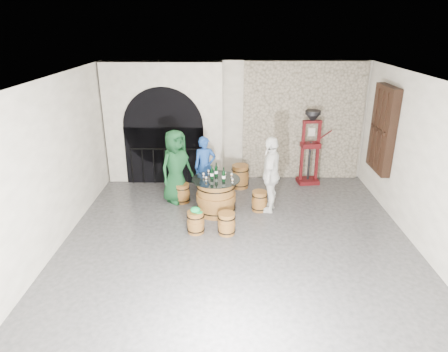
{
  "coord_description": "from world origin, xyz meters",
  "views": [
    {
      "loc": [
        -0.17,
        -6.64,
        4.15
      ],
      "look_at": [
        -0.28,
        1.3,
        1.05
      ],
      "focal_mm": 32.0,
      "sensor_mm": 36.0,
      "label": 1
    }
  ],
  "objects_px": {
    "barrel_stool_far": "(206,187)",
    "corking_press": "(311,142)",
    "barrel_stool_near_right": "(227,224)",
    "person_green": "(176,166)",
    "barrel_stool_near_left": "(196,222)",
    "barrel_stool_left": "(182,193)",
    "person_white": "(271,174)",
    "wine_bottle_left": "(212,173)",
    "wine_bottle_right": "(216,171)",
    "wine_bottle_center": "(224,176)",
    "barrel_table": "(216,196)",
    "barrel_stool_right": "(259,201)",
    "person_blue": "(205,167)",
    "side_barrel": "(240,176)"
  },
  "relations": [
    {
      "from": "barrel_stool_far",
      "to": "corking_press",
      "type": "xyz_separation_m",
      "value": [
        2.74,
        0.89,
        0.93
      ]
    },
    {
      "from": "barrel_stool_far",
      "to": "wine_bottle_left",
      "type": "distance_m",
      "value": 1.23
    },
    {
      "from": "wine_bottle_left",
      "to": "wine_bottle_right",
      "type": "bearing_deg",
      "value": 59.7
    },
    {
      "from": "barrel_table",
      "to": "barrel_stool_near_right",
      "type": "xyz_separation_m",
      "value": [
        0.25,
        -0.98,
        -0.18
      ]
    },
    {
      "from": "barrel_stool_left",
      "to": "wine_bottle_right",
      "type": "xyz_separation_m",
      "value": [
        0.84,
        -0.4,
        0.73
      ]
    },
    {
      "from": "barrel_stool_near_right",
      "to": "person_blue",
      "type": "distance_m",
      "value": 2.14
    },
    {
      "from": "barrel_stool_right",
      "to": "person_green",
      "type": "relative_size",
      "value": 0.27
    },
    {
      "from": "barrel_stool_left",
      "to": "person_white",
      "type": "xyz_separation_m",
      "value": [
        2.09,
        -0.4,
        0.65
      ]
    },
    {
      "from": "barrel_stool_near_right",
      "to": "person_green",
      "type": "distance_m",
      "value": 2.15
    },
    {
      "from": "barrel_stool_far",
      "to": "wine_bottle_right",
      "type": "height_order",
      "value": "wine_bottle_right"
    },
    {
      "from": "barrel_stool_near_right",
      "to": "person_blue",
      "type": "height_order",
      "value": "person_blue"
    },
    {
      "from": "person_green",
      "to": "person_white",
      "type": "distance_m",
      "value": 2.28
    },
    {
      "from": "wine_bottle_left",
      "to": "person_blue",
      "type": "bearing_deg",
      "value": 102.11
    },
    {
      "from": "barrel_table",
      "to": "barrel_stool_near_right",
      "type": "height_order",
      "value": "barrel_table"
    },
    {
      "from": "person_white",
      "to": "wine_bottle_left",
      "type": "distance_m",
      "value": 1.35
    },
    {
      "from": "barrel_stool_far",
      "to": "barrel_stool_near_left",
      "type": "relative_size",
      "value": 1.0
    },
    {
      "from": "barrel_stool_far",
      "to": "person_white",
      "type": "height_order",
      "value": "person_white"
    },
    {
      "from": "corking_press",
      "to": "person_green",
      "type": "bearing_deg",
      "value": -167.92
    },
    {
      "from": "barrel_table",
      "to": "wine_bottle_center",
      "type": "height_order",
      "value": "wine_bottle_center"
    },
    {
      "from": "barrel_stool_far",
      "to": "wine_bottle_left",
      "type": "bearing_deg",
      "value": -78.1
    },
    {
      "from": "barrel_stool_far",
      "to": "barrel_stool_right",
      "type": "height_order",
      "value": "same"
    },
    {
      "from": "barrel_stool_left",
      "to": "barrel_stool_near_right",
      "type": "xyz_separation_m",
      "value": [
        1.09,
        -1.55,
        0.0
      ]
    },
    {
      "from": "person_white",
      "to": "wine_bottle_right",
      "type": "xyz_separation_m",
      "value": [
        -1.24,
        -0.0,
        0.08
      ]
    },
    {
      "from": "person_white",
      "to": "person_blue",
      "type": "bearing_deg",
      "value": -103.5
    },
    {
      "from": "barrel_table",
      "to": "barrel_stool_right",
      "type": "height_order",
      "value": "barrel_table"
    },
    {
      "from": "barrel_stool_near_left",
      "to": "barrel_stool_near_right",
      "type": "bearing_deg",
      "value": -4.3
    },
    {
      "from": "barrel_stool_near_right",
      "to": "person_green",
      "type": "relative_size",
      "value": 0.27
    },
    {
      "from": "barrel_table",
      "to": "barrel_stool_right",
      "type": "relative_size",
      "value": 2.3
    },
    {
      "from": "barrel_stool_right",
      "to": "wine_bottle_center",
      "type": "bearing_deg",
      "value": -161.96
    },
    {
      "from": "side_barrel",
      "to": "person_blue",
      "type": "bearing_deg",
      "value": -150.55
    },
    {
      "from": "barrel_stool_near_left",
      "to": "barrel_stool_far",
      "type": "bearing_deg",
      "value": 86.94
    },
    {
      "from": "person_green",
      "to": "corking_press",
      "type": "height_order",
      "value": "corking_press"
    },
    {
      "from": "barrel_stool_far",
      "to": "wine_bottle_center",
      "type": "relative_size",
      "value": 1.46
    },
    {
      "from": "wine_bottle_center",
      "to": "barrel_stool_near_right",
      "type": "bearing_deg",
      "value": -85.07
    },
    {
      "from": "barrel_stool_near_left",
      "to": "person_green",
      "type": "relative_size",
      "value": 0.27
    },
    {
      "from": "barrel_stool_far",
      "to": "corking_press",
      "type": "distance_m",
      "value": 3.03
    },
    {
      "from": "corking_press",
      "to": "person_white",
      "type": "bearing_deg",
      "value": -132.68
    },
    {
      "from": "person_blue",
      "to": "wine_bottle_center",
      "type": "distance_m",
      "value": 1.26
    },
    {
      "from": "wine_bottle_left",
      "to": "wine_bottle_right",
      "type": "relative_size",
      "value": 1.0
    },
    {
      "from": "barrel_stool_near_left",
      "to": "corking_press",
      "type": "relative_size",
      "value": 0.24
    },
    {
      "from": "barrel_stool_near_left",
      "to": "barrel_stool_right",
      "type": "bearing_deg",
      "value": 37.36
    },
    {
      "from": "person_white",
      "to": "barrel_table",
      "type": "bearing_deg",
      "value": -67.28
    },
    {
      "from": "person_white",
      "to": "barrel_stool_left",
      "type": "bearing_deg",
      "value": -85.7
    },
    {
      "from": "barrel_stool_near_left",
      "to": "barrel_table",
      "type": "bearing_deg",
      "value": 67.13
    },
    {
      "from": "wine_bottle_center",
      "to": "side_barrel",
      "type": "distance_m",
      "value": 1.83
    },
    {
      "from": "corking_press",
      "to": "side_barrel",
      "type": "bearing_deg",
      "value": -176.89
    },
    {
      "from": "barrel_stool_left",
      "to": "corking_press",
      "type": "xyz_separation_m",
      "value": [
        3.29,
        1.29,
        0.93
      ]
    },
    {
      "from": "barrel_stool_far",
      "to": "wine_bottle_left",
      "type": "relative_size",
      "value": 1.46
    },
    {
      "from": "wine_bottle_right",
      "to": "barrel_stool_far",
      "type": "bearing_deg",
      "value": 110.11
    },
    {
      "from": "barrel_stool_near_left",
      "to": "person_blue",
      "type": "xyz_separation_m",
      "value": [
        0.09,
        1.95,
        0.52
      ]
    }
  ]
}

